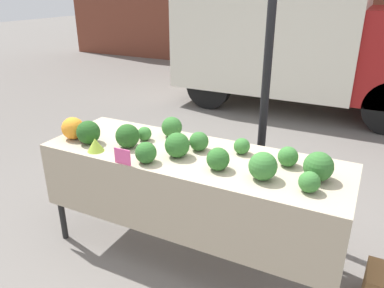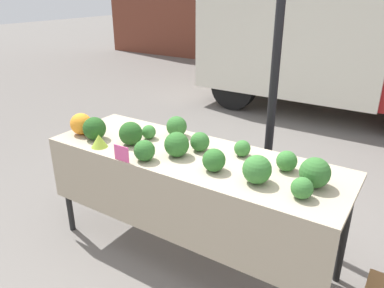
# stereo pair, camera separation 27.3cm
# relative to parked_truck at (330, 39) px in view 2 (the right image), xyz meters

# --- Properties ---
(ground_plane) EXTENTS (40.00, 40.00, 0.00)m
(ground_plane) POSITION_rel_parked_truck_xyz_m (0.17, -4.52, -1.22)
(ground_plane) COLOR slate
(tent_pole) EXTENTS (0.07, 0.07, 2.46)m
(tent_pole) POSITION_rel_parked_truck_xyz_m (0.49, -3.80, 0.01)
(tent_pole) COLOR black
(tent_pole) RESTS_ON ground_plane
(parked_truck) EXTENTS (4.43, 1.95, 2.27)m
(parked_truck) POSITION_rel_parked_truck_xyz_m (0.00, 0.00, 0.00)
(parked_truck) COLOR silver
(parked_truck) RESTS_ON ground_plane
(market_table) EXTENTS (2.29, 0.76, 0.90)m
(market_table) POSITION_rel_parked_truck_xyz_m (0.17, -4.58, -0.44)
(market_table) COLOR tan
(market_table) RESTS_ON ground_plane
(orange_cauliflower) EXTENTS (0.18, 0.18, 0.18)m
(orange_cauliflower) POSITION_rel_parked_truck_xyz_m (-0.83, -4.67, -0.24)
(orange_cauliflower) COLOR orange
(orange_cauliflower) RESTS_ON market_table
(romanesco_head) EXTENTS (0.13, 0.13, 0.10)m
(romanesco_head) POSITION_rel_parked_truck_xyz_m (-0.50, -4.79, -0.28)
(romanesco_head) COLOR #93B238
(romanesco_head) RESTS_ON market_table
(broccoli_head_0) EXTENTS (0.18, 0.18, 0.18)m
(broccoli_head_0) POSITION_rel_parked_truck_xyz_m (-0.33, -4.62, -0.23)
(broccoli_head_0) COLOR #23511E
(broccoli_head_0) RESTS_ON market_table
(broccoli_head_1) EXTENTS (0.16, 0.16, 0.16)m
(broccoli_head_1) POSITION_rel_parked_truck_xyz_m (0.44, -4.66, -0.25)
(broccoli_head_1) COLOR #2D6628
(broccoli_head_1) RESTS_ON market_table
(broccoli_head_2) EXTENTS (0.15, 0.15, 0.15)m
(broccoli_head_2) POSITION_rel_parked_truck_xyz_m (0.19, -4.43, -0.25)
(broccoli_head_2) COLOR #336B2D
(broccoli_head_2) RESTS_ON market_table
(broccoli_head_3) EXTENTS (0.13, 0.13, 0.13)m
(broccoli_head_3) POSITION_rel_parked_truck_xyz_m (1.04, -4.69, -0.26)
(broccoli_head_3) COLOR #387533
(broccoli_head_3) RESTS_ON market_table
(broccoli_head_4) EXTENTS (0.12, 0.12, 0.12)m
(broccoli_head_4) POSITION_rel_parked_truck_xyz_m (0.49, -4.35, -0.27)
(broccoli_head_4) COLOR #387533
(broccoli_head_4) RESTS_ON market_table
(broccoli_head_5) EXTENTS (0.18, 0.18, 0.18)m
(broccoli_head_5) POSITION_rel_parked_truck_xyz_m (0.09, -4.60, -0.24)
(broccoli_head_5) COLOR #2D6628
(broccoli_head_5) RESTS_ON market_table
(broccoli_head_6) EXTENTS (0.19, 0.19, 0.19)m
(broccoli_head_6) POSITION_rel_parked_truck_xyz_m (1.06, -4.52, -0.23)
(broccoli_head_6) COLOR #336B2D
(broccoli_head_6) RESTS_ON market_table
(broccoli_head_7) EXTENTS (0.15, 0.15, 0.15)m
(broccoli_head_7) POSITION_rel_parked_truck_xyz_m (-0.05, -4.79, -0.25)
(broccoli_head_7) COLOR #2D6628
(broccoli_head_7) RESTS_ON market_table
(broccoli_head_8) EXTENTS (0.18, 0.18, 0.18)m
(broccoli_head_8) POSITION_rel_parked_truck_xyz_m (-0.65, -4.69, -0.23)
(broccoli_head_8) COLOR #23511E
(broccoli_head_8) RESTS_ON market_table
(broccoli_head_9) EXTENTS (0.11, 0.11, 0.11)m
(broccoli_head_9) POSITION_rel_parked_truck_xyz_m (-0.29, -4.45, -0.27)
(broccoli_head_9) COLOR #387533
(broccoli_head_9) RESTS_ON market_table
(broccoli_head_10) EXTENTS (0.14, 0.14, 0.14)m
(broccoli_head_10) POSITION_rel_parked_truck_xyz_m (0.84, -4.40, -0.26)
(broccoli_head_10) COLOR #387533
(broccoli_head_10) RESTS_ON market_table
(broccoli_head_11) EXTENTS (0.17, 0.17, 0.17)m
(broccoli_head_11) POSITION_rel_parked_truck_xyz_m (-0.13, -4.28, -0.24)
(broccoli_head_11) COLOR #336B2D
(broccoli_head_11) RESTS_ON market_table
(broccoli_head_12) EXTENTS (0.18, 0.18, 0.18)m
(broccoli_head_12) POSITION_rel_parked_truck_xyz_m (0.74, -4.66, -0.23)
(broccoli_head_12) COLOR #387533
(broccoli_head_12) RESTS_ON market_table
(price_sign) EXTENTS (0.13, 0.01, 0.11)m
(price_sign) POSITION_rel_parked_truck_xyz_m (-0.19, -4.88, -0.27)
(price_sign) COLOR #F45B9E
(price_sign) RESTS_ON market_table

